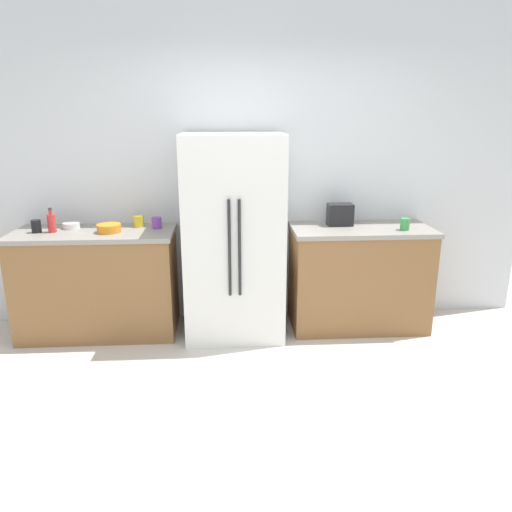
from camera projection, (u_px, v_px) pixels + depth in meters
name	position (u px, v px, depth m)	size (l,w,h in m)	color
ground_plane	(274.00, 421.00, 3.12)	(10.18, 10.18, 0.00)	beige
kitchen_back_panel	(256.00, 167.00, 4.43)	(5.09, 0.10, 2.86)	silver
counter_left	(98.00, 283.00, 4.27)	(1.37, 0.62, 0.93)	olive
counter_right	(359.00, 277.00, 4.42)	(1.24, 0.62, 0.93)	olive
refrigerator	(234.00, 237.00, 4.18)	(0.84, 0.71, 1.75)	white
toaster	(340.00, 215.00, 4.35)	(0.22, 0.14, 0.19)	black
bottle_a	(52.00, 223.00, 4.09)	(0.07, 0.07, 0.21)	red
cup_a	(157.00, 223.00, 4.24)	(0.09, 0.09, 0.10)	purple
cup_b	(405.00, 224.00, 4.18)	(0.08, 0.08, 0.10)	green
cup_c	(36.00, 226.00, 4.08)	(0.08, 0.08, 0.11)	black
cup_d	(139.00, 221.00, 4.29)	(0.09, 0.09, 0.10)	yellow
bowl_a	(109.00, 228.00, 4.10)	(0.20, 0.20, 0.07)	orange
bowl_b	(71.00, 226.00, 4.24)	(0.14, 0.14, 0.05)	white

